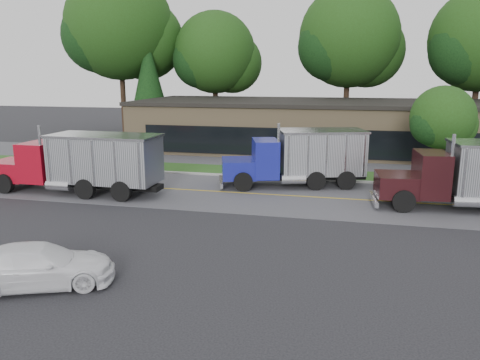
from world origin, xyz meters
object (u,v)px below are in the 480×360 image
object	(u,v)px
dump_truck_maroon	(478,174)
rally_car	(38,266)
dump_truck_blue	(302,156)
dump_truck_red	(83,162)

from	to	relation	value
dump_truck_maroon	rally_car	distance (m)	20.13
dump_truck_blue	dump_truck_maroon	xyz separation A→B (m)	(8.96, -3.02, 0.00)
dump_truck_red	dump_truck_blue	size ratio (longest dim) A/B	1.18
dump_truck_blue	rally_car	distance (m)	17.00
dump_truck_red	rally_car	bearing A→B (deg)	115.45
dump_truck_blue	dump_truck_maroon	bearing A→B (deg)	144.57
rally_car	dump_truck_maroon	bearing A→B (deg)	-75.25
dump_truck_maroon	dump_truck_red	bearing A→B (deg)	-0.49
dump_truck_red	dump_truck_maroon	bearing A→B (deg)	-174.75
dump_truck_red	rally_car	xyz separation A→B (m)	(5.00, -11.01, -1.14)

